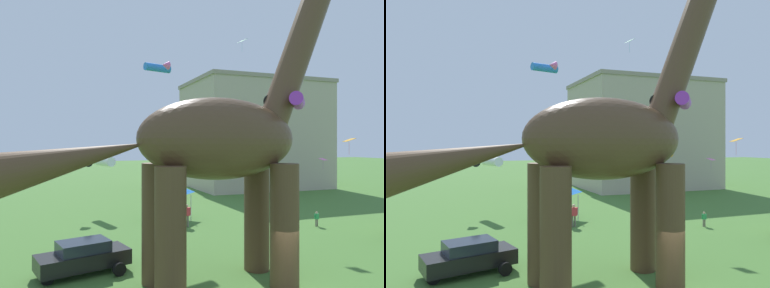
# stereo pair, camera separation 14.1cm
# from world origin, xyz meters

# --- Properties ---
(dinosaur_sculpture) EXTENTS (16.82, 3.56, 17.58)m
(dinosaur_sculpture) POSITION_xyz_m (-2.08, 2.66, 6.36)
(dinosaur_sculpture) COLOR #513823
(dinosaur_sculpture) RESTS_ON ground_plane
(parked_sedan_left) EXTENTS (4.52, 2.80, 1.55)m
(parked_sedan_left) POSITION_xyz_m (-7.46, 6.11, 0.81)
(parked_sedan_left) COLOR black
(parked_sedan_left) RESTS_ON ground_plane
(person_far_spectator) EXTENTS (0.41, 0.18, 1.10)m
(person_far_spectator) POSITION_xyz_m (9.39, 10.35, 0.67)
(person_far_spectator) COLOR #6B6056
(person_far_spectator) RESTS_ON ground_plane
(person_photographer) EXTENTS (0.63, 0.28, 1.68)m
(person_photographer) POSITION_xyz_m (0.22, 13.45, 1.02)
(person_photographer) COLOR #6B6056
(person_photographer) RESTS_ON ground_plane
(festival_canopy_tent) EXTENTS (3.15, 3.15, 3.00)m
(festival_canopy_tent) POSITION_xyz_m (-0.14, 16.62, 2.54)
(festival_canopy_tent) COLOR #B2B2B7
(festival_canopy_tent) RESTS_ON ground_plane
(kite_far_left) EXTENTS (0.75, 0.86, 0.93)m
(kite_far_left) POSITION_xyz_m (6.80, 4.41, 6.35)
(kite_far_left) COLOR orange
(kite_trailing) EXTENTS (2.86, 3.00, 0.85)m
(kite_trailing) POSITION_xyz_m (-5.29, 20.58, 4.60)
(kite_trailing) COLOR white
(kite_mid_left) EXTENTS (0.75, 0.98, 1.19)m
(kite_mid_left) POSITION_xyz_m (6.78, 17.21, 15.39)
(kite_mid_left) COLOR green
(kite_drifting) EXTENTS (2.26, 2.19, 0.64)m
(kite_drifting) POSITION_xyz_m (1.50, 2.33, 8.10)
(kite_drifting) COLOR purple
(kite_apex) EXTENTS (2.52, 2.55, 0.73)m
(kite_apex) POSITION_xyz_m (13.25, 21.44, 5.11)
(kite_apex) COLOR orange
(kite_mid_center) EXTENTS (1.22, 1.21, 0.37)m
(kite_mid_center) POSITION_xyz_m (8.40, 25.52, 6.98)
(kite_mid_center) COLOR green
(kite_high_left) EXTENTS (1.04, 0.92, 1.10)m
(kite_high_left) POSITION_xyz_m (16.13, 17.71, 4.59)
(kite_high_left) COLOR pink
(kite_mid_right) EXTENTS (2.13, 2.00, 0.60)m
(kite_mid_right) POSITION_xyz_m (-1.74, 13.96, 11.76)
(kite_mid_right) COLOR #287AE5
(background_building_block) EXTENTS (18.52, 13.72, 15.00)m
(background_building_block) POSITION_xyz_m (17.55, 34.21, 7.51)
(background_building_block) COLOR #B7A893
(background_building_block) RESTS_ON ground_plane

